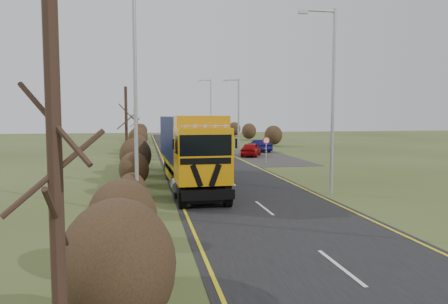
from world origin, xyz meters
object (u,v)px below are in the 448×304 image
car_red_hatchback (251,149)px  streetlight_near (331,93)px  lorry (189,145)px  speed_sign (266,145)px  car_blue_sedan (260,146)px

car_red_hatchback → streetlight_near: bearing=110.4°
car_red_hatchback → lorry: bearing=87.1°
streetlight_near → speed_sign: bearing=87.0°
car_red_hatchback → car_blue_sedan: bearing=-91.0°
lorry → streetlight_near: bearing=-35.6°
car_red_hatchback → car_blue_sedan: car_red_hatchback is taller
car_blue_sedan → streetlight_near: bearing=75.7°
lorry → car_blue_sedan: bearing=62.7°
streetlight_near → lorry: bearing=146.2°
car_blue_sedan → streetlight_near: 27.52m
lorry → streetlight_near: size_ratio=1.56×
lorry → speed_sign: lorry is taller
car_blue_sedan → speed_sign: (-2.57, -11.69, 0.96)m
speed_sign → lorry: bearing=-127.4°
lorry → car_red_hatchback: (8.15, 16.78, -1.72)m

